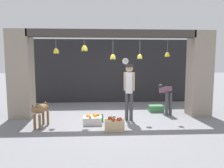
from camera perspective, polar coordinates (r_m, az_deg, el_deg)
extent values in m
plane|color=slate|center=(6.59, 0.18, -9.76)|extent=(60.00, 60.00, 0.00)
cube|color=#232326|center=(9.11, -0.74, 3.69)|extent=(7.26, 0.12, 2.84)
cube|color=gray|center=(7.15, -24.58, 2.51)|extent=(0.70, 0.60, 2.84)
cube|color=gray|center=(7.43, 23.70, 2.65)|extent=(0.70, 0.60, 2.84)
cube|color=#3D3833|center=(6.53, 0.13, 14.22)|extent=(5.36, 0.24, 0.24)
cylinder|color=#B2AD99|center=(6.68, -15.76, 11.26)|extent=(0.01, 0.01, 0.35)
ellipsoid|color=yellow|center=(6.65, -15.31, 9.09)|extent=(0.12, 0.06, 0.18)
ellipsoid|color=yellow|center=(6.69, -15.43, 9.06)|extent=(0.09, 0.11, 0.19)
ellipsoid|color=yellow|center=(6.70, -15.81, 9.05)|extent=(0.09, 0.11, 0.19)
ellipsoid|color=yellow|center=(6.67, -16.07, 9.06)|extent=(0.12, 0.06, 0.18)
ellipsoid|color=yellow|center=(6.63, -15.96, 9.08)|extent=(0.09, 0.11, 0.19)
ellipsoid|color=yellow|center=(6.62, -15.58, 9.10)|extent=(0.09, 0.11, 0.19)
cylinder|color=#B2AD99|center=(6.49, -7.92, 12.01)|extent=(0.01, 0.01, 0.26)
ellipsoid|color=gold|center=(6.47, -7.42, 10.07)|extent=(0.14, 0.07, 0.21)
ellipsoid|color=gold|center=(6.52, -7.71, 10.04)|extent=(0.10, 0.13, 0.22)
ellipsoid|color=gold|center=(6.51, -8.24, 10.04)|extent=(0.13, 0.11, 0.22)
ellipsoid|color=gold|center=(6.45, -8.29, 10.08)|extent=(0.13, 0.11, 0.22)
ellipsoid|color=gold|center=(6.42, -7.78, 10.10)|extent=(0.10, 0.13, 0.22)
cylinder|color=#B2AD99|center=(6.53, 0.26, 10.82)|extent=(0.01, 0.01, 0.53)
ellipsoid|color=yellow|center=(6.51, 0.68, 7.75)|extent=(0.12, 0.07, 0.19)
ellipsoid|color=yellow|center=(6.55, 0.45, 7.74)|extent=(0.10, 0.12, 0.20)
ellipsoid|color=yellow|center=(6.55, 0.03, 7.75)|extent=(0.10, 0.12, 0.20)
ellipsoid|color=yellow|center=(6.51, -0.16, 7.76)|extent=(0.12, 0.07, 0.19)
ellipsoid|color=yellow|center=(6.47, 0.07, 7.77)|extent=(0.10, 0.12, 0.20)
ellipsoid|color=yellow|center=(6.47, 0.49, 7.77)|extent=(0.10, 0.12, 0.20)
cylinder|color=#B2AD99|center=(6.58, 7.98, 10.73)|extent=(0.01, 0.01, 0.53)
ellipsoid|color=yellow|center=(6.57, 8.31, 7.76)|extent=(0.11, 0.06, 0.17)
ellipsoid|color=yellow|center=(6.60, 8.12, 7.75)|extent=(0.10, 0.10, 0.18)
ellipsoid|color=yellow|center=(6.60, 7.79, 7.76)|extent=(0.07, 0.11, 0.18)
ellipsoid|color=yellow|center=(6.57, 7.57, 7.77)|extent=(0.11, 0.09, 0.18)
ellipsoid|color=yellow|center=(6.54, 7.63, 7.78)|extent=(0.11, 0.09, 0.18)
ellipsoid|color=yellow|center=(6.52, 7.93, 7.78)|extent=(0.07, 0.11, 0.18)
ellipsoid|color=yellow|center=(6.54, 8.23, 7.77)|extent=(0.10, 0.10, 0.18)
cylinder|color=#B2AD99|center=(6.86, 15.58, 10.65)|extent=(0.01, 0.01, 0.46)
ellipsoid|color=yellow|center=(6.85, 15.84, 8.08)|extent=(0.11, 0.06, 0.17)
ellipsoid|color=yellow|center=(6.88, 15.58, 8.08)|extent=(0.09, 0.10, 0.17)
ellipsoid|color=yellow|center=(6.87, 15.25, 8.10)|extent=(0.09, 0.10, 0.17)
ellipsoid|color=yellow|center=(6.83, 15.18, 8.11)|extent=(0.11, 0.06, 0.17)
ellipsoid|color=yellow|center=(6.80, 15.44, 8.11)|extent=(0.09, 0.10, 0.17)
ellipsoid|color=yellow|center=(6.81, 15.77, 8.10)|extent=(0.09, 0.10, 0.17)
ellipsoid|color=brown|center=(5.96, -19.60, -6.66)|extent=(0.37, 0.65, 0.25)
cylinder|color=brown|center=(5.80, -19.95, -10.23)|extent=(0.07, 0.07, 0.41)
cylinder|color=brown|center=(5.87, -21.23, -10.08)|extent=(0.07, 0.07, 0.41)
cylinder|color=brown|center=(6.20, -17.85, -9.12)|extent=(0.07, 0.07, 0.41)
cylinder|color=brown|center=(6.27, -19.07, -9.00)|extent=(0.07, 0.07, 0.41)
ellipsoid|color=brown|center=(5.66, -21.26, -6.81)|extent=(0.20, 0.25, 0.17)
cone|color=brown|center=(5.62, -20.86, -5.97)|extent=(0.06, 0.06, 0.07)
cone|color=brown|center=(5.67, -21.73, -5.90)|extent=(0.06, 0.06, 0.07)
cylinder|color=brown|center=(6.25, -18.12, -5.81)|extent=(0.08, 0.20, 0.25)
cylinder|color=#424247|center=(6.29, 5.51, -6.51)|extent=(0.11, 0.11, 0.86)
cylinder|color=#424247|center=(6.31, 4.24, -6.46)|extent=(0.11, 0.11, 0.86)
cube|color=white|center=(6.18, 4.93, 0.36)|extent=(0.24, 0.22, 0.65)
cylinder|color=tan|center=(6.16, 6.23, 0.69)|extent=(0.06, 0.06, 0.57)
cylinder|color=tan|center=(6.19, 3.65, 0.75)|extent=(0.06, 0.06, 0.57)
sphere|color=tan|center=(6.15, 4.97, 4.39)|extent=(0.22, 0.22, 0.22)
cylinder|color=#2D2D2D|center=(6.15, 4.98, 5.28)|extent=(0.23, 0.23, 0.08)
cube|color=#2D2D2D|center=(6.04, 4.84, 4.95)|extent=(0.21, 0.17, 0.01)
cylinder|color=#424247|center=(7.10, 15.37, -5.59)|extent=(0.11, 0.11, 0.78)
cylinder|color=#424247|center=(7.16, 16.36, -5.51)|extent=(0.11, 0.11, 0.78)
cube|color=#754760|center=(7.29, 14.97, -1.58)|extent=(0.31, 0.61, 0.31)
sphere|color=black|center=(7.60, 13.73, -0.70)|extent=(0.19, 0.19, 0.19)
cube|color=silver|center=(6.00, -5.57, -10.29)|extent=(0.53, 0.37, 0.22)
sphere|color=orange|center=(5.91, -4.71, -9.06)|extent=(0.08, 0.08, 0.08)
sphere|color=orange|center=(5.99, -7.14, -8.89)|extent=(0.08, 0.08, 0.08)
sphere|color=orange|center=(6.04, -3.94, -8.72)|extent=(0.08, 0.08, 0.08)
sphere|color=orange|center=(6.08, -5.23, -8.65)|extent=(0.08, 0.08, 0.08)
sphere|color=orange|center=(5.98, -6.65, -8.90)|extent=(0.08, 0.08, 0.08)
sphere|color=orange|center=(5.83, -6.32, -9.29)|extent=(0.08, 0.08, 0.08)
sphere|color=orange|center=(6.01, -4.40, -8.81)|extent=(0.08, 0.08, 0.08)
sphere|color=orange|center=(5.99, -5.15, -8.88)|extent=(0.08, 0.08, 0.08)
cube|color=tan|center=(5.43, 0.68, -11.68)|extent=(0.51, 0.34, 0.28)
sphere|color=#99B238|center=(5.40, 0.58, -9.86)|extent=(0.08, 0.08, 0.08)
sphere|color=red|center=(5.45, -0.80, -9.69)|extent=(0.08, 0.08, 0.08)
sphere|color=red|center=(5.36, 1.80, -9.98)|extent=(0.08, 0.08, 0.08)
sphere|color=red|center=(5.26, 0.28, -10.27)|extent=(0.08, 0.08, 0.08)
sphere|color=#99B238|center=(5.37, 1.95, -9.93)|extent=(0.08, 0.08, 0.08)
sphere|color=red|center=(5.50, 0.61, -9.56)|extent=(0.08, 0.08, 0.08)
sphere|color=red|center=(5.31, 2.10, -10.15)|extent=(0.08, 0.08, 0.08)
sphere|color=red|center=(5.38, 2.47, -9.91)|extent=(0.08, 0.08, 0.08)
sphere|color=#99B238|center=(5.49, -0.25, -9.57)|extent=(0.08, 0.08, 0.08)
cube|color=#42844C|center=(7.60, 12.46, -6.85)|extent=(0.52, 0.32, 0.24)
cylinder|color=#38934C|center=(6.22, -2.83, -9.73)|extent=(0.07, 0.07, 0.21)
cylinder|color=black|center=(6.19, -2.84, -8.71)|extent=(0.04, 0.04, 0.02)
cylinder|color=black|center=(9.09, 3.84, 6.55)|extent=(0.30, 0.01, 0.30)
cylinder|color=white|center=(9.08, 3.85, 6.55)|extent=(0.29, 0.02, 0.29)
cube|color=black|center=(9.06, 3.86, 6.75)|extent=(0.01, 0.01, 0.08)
cube|color=black|center=(9.07, 4.13, 6.54)|extent=(0.11, 0.01, 0.01)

